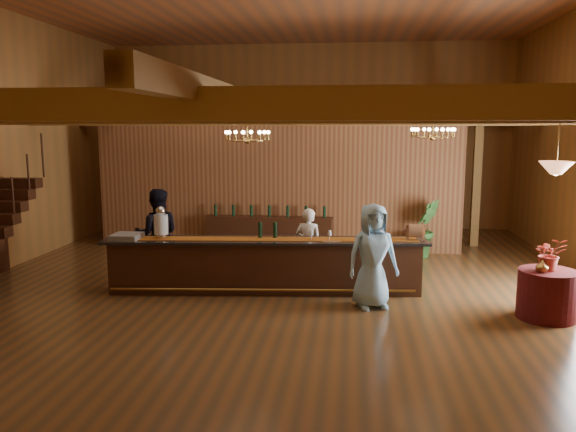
# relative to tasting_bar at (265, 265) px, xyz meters

# --- Properties ---
(floor) EXTENTS (14.00, 14.00, 0.00)m
(floor) POSITION_rel_tasting_bar_xyz_m (0.21, 0.20, -0.50)
(floor) COLOR brown
(floor) RESTS_ON ground
(wall_back) EXTENTS (12.00, 0.10, 5.50)m
(wall_back) POSITION_rel_tasting_bar_xyz_m (0.21, 7.20, 2.25)
(wall_back) COLOR #99622C
(wall_back) RESTS_ON floor
(wall_front) EXTENTS (12.00, 0.10, 5.50)m
(wall_front) POSITION_rel_tasting_bar_xyz_m (0.21, -6.80, 2.25)
(wall_front) COLOR #99622C
(wall_front) RESTS_ON floor
(beam_grid) EXTENTS (11.90, 13.90, 0.39)m
(beam_grid) POSITION_rel_tasting_bar_xyz_m (0.21, 0.70, 2.74)
(beam_grid) COLOR olive
(beam_grid) RESTS_ON wall_left
(support_posts) EXTENTS (9.20, 10.20, 3.20)m
(support_posts) POSITION_rel_tasting_bar_xyz_m (0.21, -0.30, 1.10)
(support_posts) COLOR olive
(support_posts) RESTS_ON floor
(partition_wall) EXTENTS (9.00, 0.18, 3.10)m
(partition_wall) POSITION_rel_tasting_bar_xyz_m (-0.29, 3.70, 1.05)
(partition_wall) COLOR brown
(partition_wall) RESTS_ON floor
(backroom_boxes) EXTENTS (4.10, 0.60, 1.10)m
(backroom_boxes) POSITION_rel_tasting_bar_xyz_m (-0.08, 5.70, 0.03)
(backroom_boxes) COLOR #36190D
(backroom_boxes) RESTS_ON floor
(tasting_bar) EXTENTS (5.98, 1.29, 1.00)m
(tasting_bar) POSITION_rel_tasting_bar_xyz_m (0.00, 0.00, 0.00)
(tasting_bar) COLOR #36190D
(tasting_bar) RESTS_ON floor
(beverage_dispenser) EXTENTS (0.26, 0.26, 0.60)m
(beverage_dispenser) POSITION_rel_tasting_bar_xyz_m (-1.91, -0.13, 0.77)
(beverage_dispenser) COLOR silver
(beverage_dispenser) RESTS_ON tasting_bar
(glass_rack_tray) EXTENTS (0.50, 0.50, 0.10)m
(glass_rack_tray) POSITION_rel_tasting_bar_xyz_m (-2.52, -0.28, 0.54)
(glass_rack_tray) COLOR gray
(glass_rack_tray) RESTS_ON tasting_bar
(raffle_drum) EXTENTS (0.34, 0.24, 0.30)m
(raffle_drum) POSITION_rel_tasting_bar_xyz_m (2.72, 0.20, 0.66)
(raffle_drum) COLOR brown
(raffle_drum) RESTS_ON tasting_bar
(bar_bottle_0) EXTENTS (0.07, 0.07, 0.30)m
(bar_bottle_0) POSITION_rel_tasting_bar_xyz_m (-0.11, 0.11, 0.64)
(bar_bottle_0) COLOR black
(bar_bottle_0) RESTS_ON tasting_bar
(bar_bottle_1) EXTENTS (0.07, 0.07, 0.30)m
(bar_bottle_1) POSITION_rel_tasting_bar_xyz_m (0.17, 0.13, 0.64)
(bar_bottle_1) COLOR black
(bar_bottle_1) RESTS_ON tasting_bar
(backbar_shelf) EXTENTS (3.11, 0.68, 0.87)m
(backbar_shelf) POSITION_rel_tasting_bar_xyz_m (-0.42, 3.41, -0.07)
(backbar_shelf) COLOR #36190D
(backbar_shelf) RESTS_ON floor
(round_table) EXTENTS (0.90, 0.90, 0.78)m
(round_table) POSITION_rel_tasting_bar_xyz_m (4.68, -0.95, -0.11)
(round_table) COLOR #550E15
(round_table) RESTS_ON floor
(chandelier_left) EXTENTS (0.80, 0.80, 0.48)m
(chandelier_left) POSITION_rel_tasting_bar_xyz_m (-0.31, 0.04, 2.37)
(chandelier_left) COLOR olive
(chandelier_left) RESTS_ON beam_grid
(chandelier_right) EXTENTS (0.80, 0.80, 0.43)m
(chandelier_right) POSITION_rel_tasting_bar_xyz_m (3.05, 0.81, 2.42)
(chandelier_right) COLOR olive
(chandelier_right) RESTS_ON beam_grid
(pendant_lamp) EXTENTS (0.52, 0.52, 0.90)m
(pendant_lamp) POSITION_rel_tasting_bar_xyz_m (4.68, -0.95, 1.90)
(pendant_lamp) COLOR olive
(pendant_lamp) RESTS_ON beam_grid
(bartender) EXTENTS (0.59, 0.45, 1.47)m
(bartender) POSITION_rel_tasting_bar_xyz_m (0.74, 0.75, 0.23)
(bartender) COLOR white
(bartender) RESTS_ON floor
(staff_second) EXTENTS (1.05, 0.92, 1.83)m
(staff_second) POSITION_rel_tasting_bar_xyz_m (-2.27, 0.63, 0.41)
(staff_second) COLOR black
(staff_second) RESTS_ON floor
(guest) EXTENTS (1.00, 0.81, 1.77)m
(guest) POSITION_rel_tasting_bar_xyz_m (1.93, -0.70, 0.38)
(guest) COLOR #93C8E7
(guest) RESTS_ON floor
(floor_plant) EXTENTS (0.93, 0.85, 1.38)m
(floor_plant) POSITION_rel_tasting_bar_xyz_m (3.25, 3.22, 0.19)
(floor_plant) COLOR #306426
(floor_plant) RESTS_ON floor
(table_flowers) EXTENTS (0.49, 0.43, 0.53)m
(table_flowers) POSITION_rel_tasting_bar_xyz_m (4.68, -0.93, 0.54)
(table_flowers) COLOR #AB3528
(table_flowers) RESTS_ON round_table
(table_vase) EXTENTS (0.18, 0.18, 0.31)m
(table_vase) POSITION_rel_tasting_bar_xyz_m (4.53, -1.08, 0.44)
(table_vase) COLOR olive
(table_vase) RESTS_ON round_table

